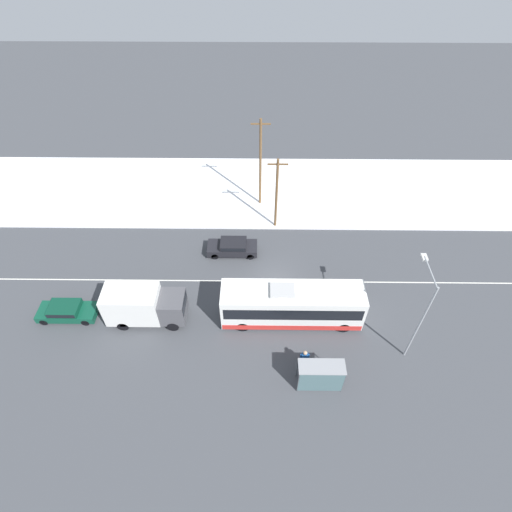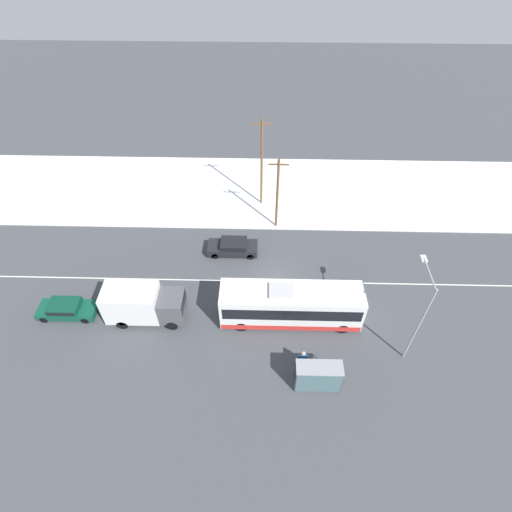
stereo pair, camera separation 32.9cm
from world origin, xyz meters
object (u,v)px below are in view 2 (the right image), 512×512
Objects in this scene: pedestrian_at_stop at (303,358)px; bus_shelter at (319,376)px; sedan_car at (233,247)px; utility_pole_roadside at (277,194)px; parked_car_near_truck at (66,308)px; utility_pole_snowlot at (262,163)px; city_bus at (291,305)px; streetlamp at (421,309)px; box_truck at (143,304)px.

bus_shelter is at bearing -60.79° from pedestrian_at_stop.
sedan_car is 6.33m from utility_pole_roadside.
parked_car_near_truck is 0.48× the size of utility_pole_snowlot.
city_bus is 2.37× the size of parked_car_near_truck.
city_bus is at bearing 162.93° from streetlamp.
parked_car_near_truck is 0.60× the size of utility_pole_roadside.
city_bus is 1.39× the size of streetlamp.
pedestrian_at_stop is 19.34m from utility_pole_snowlot.
pedestrian_at_stop is 15.49m from utility_pole_roadside.
bus_shelter is (0.94, -1.68, 0.55)m from pedestrian_at_stop.
parked_car_near_truck is 26.36m from streetlamp.
city_bus is 11.29m from utility_pole_roadside.
box_truck is 14.17m from bus_shelter.
sedan_car is 0.48× the size of utility_pole_snowlot.
utility_pole_snowlot is (-1.50, 3.57, 0.93)m from utility_pole_roadside.
utility_pole_roadside is at bearing 98.93° from bus_shelter.
sedan_car is (-4.94, 7.29, -0.99)m from city_bus.
box_truck is at bearing 156.61° from bus_shelter.
sedan_car is 14.67m from bus_shelter.
parked_car_near_truck is 0.59× the size of streetlamp.
utility_pole_snowlot is at bearing 99.72° from pedestrian_at_stop.
bus_shelter is (1.66, -5.78, -0.06)m from city_bus.
utility_pole_roadside is (10.37, 11.18, 2.21)m from box_truck.
streetlamp reaches higher than pedestrian_at_stop.
pedestrian_at_stop is (18.38, -4.12, 0.40)m from parked_car_near_truck.
utility_pole_roadside is (-9.22, 13.56, -0.95)m from streetlamp.
utility_pole_roadside is 0.80× the size of utility_pole_snowlot.
sedan_car is 0.58× the size of streetlamp.
bus_shelter reaches higher than pedestrian_at_stop.
utility_pole_snowlot is at bearing -108.61° from sedan_car.
city_bus is 4.21m from pedestrian_at_stop.
box_truck is 0.80× the size of utility_pole_roadside.
parked_car_near_truck is 2.47× the size of pedestrian_at_stop.
sedan_car is 1.45× the size of bus_shelter.
box_truck is 1.94× the size of bus_shelter.
pedestrian_at_stop is at bearing 116.44° from sedan_car.
box_truck is 0.64× the size of utility_pole_snowlot.
utility_pole_roadside is (16.68, 11.01, 3.25)m from parked_car_near_truck.
streetlamp reaches higher than utility_pole_roadside.
sedan_car is 16.96m from streetlamp.
utility_pole_roadside reaches higher than city_bus.
utility_pole_roadside is at bearing 95.09° from city_bus.
city_bus is at bearing -80.35° from utility_pole_snowlot.
utility_pole_snowlot reaches higher than box_truck.
utility_pole_roadside is (-1.70, 15.13, 2.85)m from pedestrian_at_stop.
pedestrian_at_stop reaches higher than parked_car_near_truck.
utility_pole_roadside is at bearing 47.16° from box_truck.
utility_pole_snowlot is (-10.72, 17.12, -0.01)m from streetlamp.
utility_pole_roadside is 3.98m from utility_pole_snowlot.
utility_pole_snowlot is at bearing 99.65° from city_bus.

